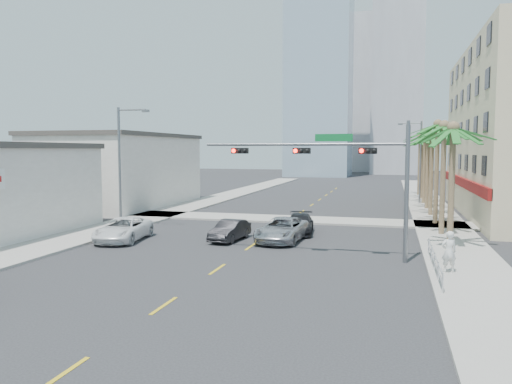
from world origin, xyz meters
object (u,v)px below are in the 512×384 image
Objects in this scene: car_lane_center at (282,230)px; car_lane_right at (299,224)px; car_parked_far at (123,229)px; traffic_signal_mast at (344,166)px; car_lane_left at (230,230)px; pedestrian at (449,252)px.

car_lane_right is (0.52, 3.27, -0.08)m from car_lane_center.
car_parked_far is 0.98× the size of car_lane_center.
traffic_signal_mast is 9.59m from car_lane_left.
car_parked_far reaches higher than car_lane_left.
car_lane_left is 5.50m from car_lane_right.
traffic_signal_mast is at bearing -20.04° from car_lane_left.
car_parked_far is at bearing -161.26° from car_lane_center.
pedestrian is (19.44, -3.99, 0.38)m from car_parked_far.
car_parked_far is 6.93m from car_lane_left.
car_lane_right is 2.40× the size of pedestrian.
car_lane_left is (6.66, 1.91, -0.08)m from car_parked_far.
car_parked_far is 12.03m from car_lane_right.
pedestrian is at bearing -19.11° from car_parked_far.
car_lane_center is (3.35, 0.62, 0.10)m from car_lane_left.
car_lane_left is at bearing -141.44° from car_lane_right.
pedestrian is (9.43, -6.53, 0.37)m from car_lane_center.
traffic_signal_mast is 9.57m from car_lane_right.
car_parked_far is 19.85m from pedestrian.
traffic_signal_mast reaches higher than car_parked_far.
car_parked_far is 1.14× the size of car_lane_right.
pedestrian is at bearing -30.21° from car_lane_center.
car_lane_right is at bearing 85.42° from car_lane_center.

